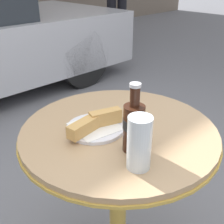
{
  "coord_description": "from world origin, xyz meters",
  "views": [
    {
      "loc": [
        -0.61,
        -0.59,
        1.26
      ],
      "look_at": [
        0.0,
        0.03,
        0.81
      ],
      "focal_mm": 45.0,
      "sensor_mm": 36.0,
      "label": 1
    }
  ],
  "objects": [
    {
      "name": "bistro_table",
      "position": [
        0.0,
        0.0,
        0.6
      ],
      "size": [
        0.7,
        0.7,
        0.76
      ],
      "color": "gold",
      "rests_on": "ground_plane"
    },
    {
      "name": "lunch_plate_near",
      "position": [
        -0.07,
        0.05,
        0.78
      ],
      "size": [
        0.22,
        0.2,
        0.06
      ],
      "color": "white",
      "rests_on": "bistro_table"
    },
    {
      "name": "cola_bottle_left",
      "position": [
        -0.06,
        -0.12,
        0.84
      ],
      "size": [
        0.07,
        0.07,
        0.22
      ],
      "color": "#33190F",
      "rests_on": "bistro_table"
    },
    {
      "name": "drinking_glass",
      "position": [
        -0.12,
        -0.19,
        0.83
      ],
      "size": [
        0.07,
        0.07,
        0.16
      ],
      "color": "#C68923",
      "rests_on": "bistro_table"
    }
  ]
}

